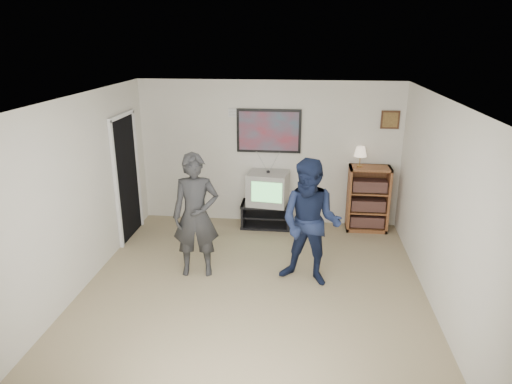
% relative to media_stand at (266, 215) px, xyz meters
% --- Properties ---
extents(room_shell, '(4.51, 5.00, 2.51)m').
position_rel_media_stand_xyz_m(room_shell, '(0.02, -1.88, 1.04)').
color(room_shell, '#8F825B').
rests_on(room_shell, ground).
extents(media_stand, '(0.86, 0.48, 0.43)m').
position_rel_media_stand_xyz_m(media_stand, '(0.00, 0.00, 0.00)').
color(media_stand, black).
rests_on(media_stand, room_shell).
extents(crt_television, '(0.72, 0.64, 0.56)m').
position_rel_media_stand_xyz_m(crt_television, '(0.03, 0.00, 0.49)').
color(crt_television, '#9B9B96').
rests_on(crt_television, media_stand).
extents(bookshelf, '(0.68, 0.39, 1.12)m').
position_rel_media_stand_xyz_m(bookshelf, '(1.74, 0.05, 0.35)').
color(bookshelf, brown).
rests_on(bookshelf, room_shell).
extents(table_lamp, '(0.21, 0.21, 0.33)m').
position_rel_media_stand_xyz_m(table_lamp, '(1.56, 0.07, 1.08)').
color(table_lamp, beige).
rests_on(table_lamp, bookshelf).
extents(person_tall, '(0.69, 0.50, 1.74)m').
position_rel_media_stand_xyz_m(person_tall, '(-0.81, -1.77, 0.66)').
color(person_tall, '#262628').
rests_on(person_tall, room_shell).
extents(person_short, '(0.99, 0.86, 1.72)m').
position_rel_media_stand_xyz_m(person_short, '(0.74, -1.85, 0.65)').
color(person_short, '#151D3A').
rests_on(person_short, room_shell).
extents(controller_left, '(0.05, 0.12, 0.03)m').
position_rel_media_stand_xyz_m(controller_left, '(-0.83, -1.56, 0.94)').
color(controller_left, white).
rests_on(controller_left, person_tall).
extents(controller_right, '(0.05, 0.13, 0.04)m').
position_rel_media_stand_xyz_m(controller_right, '(0.74, -1.62, 0.74)').
color(controller_right, white).
rests_on(controller_right, person_short).
extents(poster, '(1.10, 0.03, 0.75)m').
position_rel_media_stand_xyz_m(poster, '(0.02, 0.25, 1.44)').
color(poster, black).
rests_on(poster, room_shell).
extents(air_vent, '(0.28, 0.02, 0.14)m').
position_rel_media_stand_xyz_m(air_vent, '(-0.53, 0.25, 1.74)').
color(air_vent, white).
rests_on(air_vent, room_shell).
extents(small_picture, '(0.30, 0.03, 0.30)m').
position_rel_media_stand_xyz_m(small_picture, '(2.02, 0.25, 1.67)').
color(small_picture, '#3B2012').
rests_on(small_picture, room_shell).
extents(doorway, '(0.03, 0.85, 2.00)m').
position_rel_media_stand_xyz_m(doorway, '(-2.22, -0.63, 0.79)').
color(doorway, black).
rests_on(doorway, room_shell).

